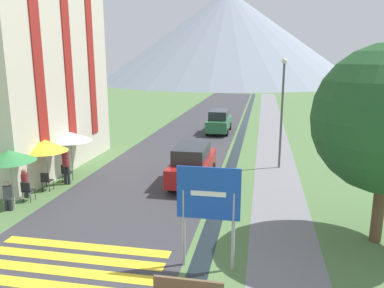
{
  "coord_description": "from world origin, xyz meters",
  "views": [
    {
      "loc": [
        2.75,
        -5.77,
        5.69
      ],
      "look_at": [
        -0.23,
        10.0,
        2.08
      ],
      "focal_mm": 35.0,
      "sensor_mm": 36.0,
      "label": 1
    }
  ],
  "objects": [
    {
      "name": "mountain_distant",
      "position": [
        -6.8,
        93.13,
        11.38
      ],
      "size": [
        65.06,
        65.06,
        22.76
      ],
      "color": "gray",
      "rests_on": "ground_plane"
    },
    {
      "name": "cafe_umbrella_front_green",
      "position": [
        -6.73,
        6.58,
        2.1
      ],
      "size": [
        1.98,
        1.98,
        2.33
      ],
      "color": "#B7B2A8",
      "rests_on": "ground_plane"
    },
    {
      "name": "road",
      "position": [
        -2.5,
        30.0,
        0.0
      ],
      "size": [
        6.4,
        60.0,
        0.01
      ],
      "color": "#38383D",
      "rests_on": "ground_plane"
    },
    {
      "name": "cafe_chair_near_left",
      "position": [
        -6.58,
        7.24,
        0.51
      ],
      "size": [
        0.4,
        0.4,
        0.85
      ],
      "rotation": [
        0.0,
        0.0,
        -0.25
      ],
      "color": "#232328",
      "rests_on": "ground_plane"
    },
    {
      "name": "parked_car_far",
      "position": [
        -0.61,
        23.62,
        0.91
      ],
      "size": [
        1.72,
        4.46,
        1.82
      ],
      "color": "#28663D",
      "rests_on": "ground_plane"
    },
    {
      "name": "cafe_chair_far_right",
      "position": [
        -6.3,
        9.89,
        0.51
      ],
      "size": [
        0.4,
        0.4,
        0.85
      ],
      "rotation": [
        0.0,
        0.0,
        0.44
      ],
      "color": "#232328",
      "rests_on": "ground_plane"
    },
    {
      "name": "parked_car_near",
      "position": [
        -0.4,
        10.99,
        0.91
      ],
      "size": [
        1.77,
        4.55,
        1.82
      ],
      "color": "#A31919",
      "rests_on": "ground_plane"
    },
    {
      "name": "cafe_umbrella_middle_yellow",
      "position": [
        -6.76,
        9.06,
        1.95
      ],
      "size": [
        1.98,
        1.98,
        2.21
      ],
      "color": "#B7B2A8",
      "rests_on": "ground_plane"
    },
    {
      "name": "hotel_building",
      "position": [
        -9.4,
        12.0,
        6.3
      ],
      "size": [
        5.32,
        9.98,
        11.72
      ],
      "color": "beige",
      "rests_on": "ground_plane"
    },
    {
      "name": "cafe_chair_middle",
      "position": [
        -6.53,
        8.55,
        0.51
      ],
      "size": [
        0.4,
        0.4,
        0.85
      ],
      "rotation": [
        0.0,
        0.0,
        0.3
      ],
      "color": "#232328",
      "rests_on": "ground_plane"
    },
    {
      "name": "cafe_umbrella_rear_white",
      "position": [
        -6.77,
        11.35,
        1.9
      ],
      "size": [
        2.19,
        2.19,
        2.13
      ],
      "color": "#B7B2A8",
      "rests_on": "ground_plane"
    },
    {
      "name": "person_standing_terrace",
      "position": [
        -6.11,
        9.58,
        1.02
      ],
      "size": [
        0.32,
        0.32,
        1.75
      ],
      "color": "#282833",
      "rests_on": "ground_plane"
    },
    {
      "name": "person_seated_near",
      "position": [
        -6.97,
        7.65,
        0.71
      ],
      "size": [
        0.32,
        0.32,
        1.28
      ],
      "color": "#282833",
      "rests_on": "ground_plane"
    },
    {
      "name": "streetlamp",
      "position": [
        3.76,
        14.28,
        3.39
      ],
      "size": [
        0.28,
        0.28,
        5.79
      ],
      "color": "#515156",
      "rests_on": "ground_plane"
    },
    {
      "name": "road_sign",
      "position": [
        1.42,
        3.65,
        1.92
      ],
      "size": [
        1.74,
        0.11,
        2.93
      ],
      "color": "#9E9EA3",
      "rests_on": "ground_plane"
    },
    {
      "name": "footpath",
      "position": [
        3.6,
        30.0,
        0.0
      ],
      "size": [
        2.2,
        60.0,
        0.01
      ],
      "color": "slate",
      "rests_on": "ground_plane"
    },
    {
      "name": "ground_plane",
      "position": [
        0.0,
        20.0,
        0.0
      ],
      "size": [
        160.0,
        160.0,
        0.0
      ],
      "primitive_type": "plane",
      "color": "#517542"
    },
    {
      "name": "drainage_channel",
      "position": [
        1.2,
        30.0,
        0.0
      ],
      "size": [
        0.6,
        60.0,
        0.0
      ],
      "color": "black",
      "rests_on": "ground_plane"
    },
    {
      "name": "person_seated_far",
      "position": [
        -6.74,
        6.26,
        0.67
      ],
      "size": [
        0.32,
        0.32,
        1.2
      ],
      "color": "#282833",
      "rests_on": "ground_plane"
    },
    {
      "name": "crosswalk_marking",
      "position": [
        -2.5,
        3.05,
        0.01
      ],
      "size": [
        5.44,
        2.54,
        0.01
      ],
      "color": "yellow",
      "rests_on": "ground_plane"
    }
  ]
}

